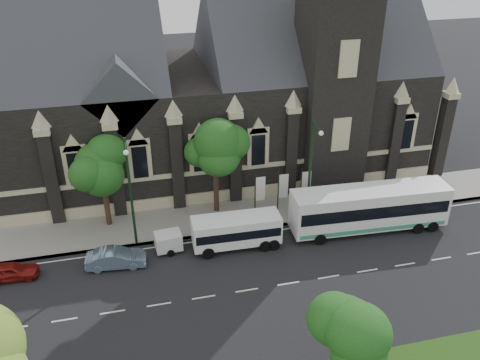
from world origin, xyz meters
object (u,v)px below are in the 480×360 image
object	(u,v)px
street_lamp_mid	(130,188)
banner_flag_left	(259,191)
tree_walk_left	(103,162)
car_far_red	(11,271)
banner_flag_right	(304,186)
box_trailer	(168,241)
sedan	(116,258)
tour_coach	(370,208)
tree_park_east	(355,329)
street_lamp_near	(311,167)
banner_flag_center	(282,189)
shuttle_bus	(237,230)
tree_walk_right	(217,149)

from	to	relation	value
street_lamp_mid	banner_flag_left	distance (m)	10.81
tree_walk_left	street_lamp_mid	bearing A→B (deg)	-63.53
street_lamp_mid	car_far_red	world-z (taller)	street_lamp_mid
street_lamp_mid	banner_flag_right	bearing A→B (deg)	7.60
box_trailer	sedan	bearing A→B (deg)	-170.19
tree_walk_left	tour_coach	size ratio (longest dim) A/B	0.60
tree_park_east	banner_flag_right	distance (m)	18.91
tree_walk_left	street_lamp_near	distance (m)	16.22
banner_flag_center	shuttle_bus	world-z (taller)	banner_flag_center
tree_walk_left	banner_flag_right	bearing A→B (deg)	-6.04
tree_park_east	tree_walk_left	size ratio (longest dim) A/B	0.82
street_lamp_near	street_lamp_mid	bearing A→B (deg)	180.00
street_lamp_mid	banner_flag_center	world-z (taller)	street_lamp_mid
sedan	car_far_red	xyz separation A→B (m)	(-7.20, 0.30, -0.08)
tree_walk_right	banner_flag_right	bearing A→B (deg)	-13.60
tour_coach	banner_flag_center	bearing A→B (deg)	149.55
tree_park_east	shuttle_bus	xyz separation A→B (m)	(-2.67, 14.49, -3.11)
tree_park_east	car_far_red	xyz separation A→B (m)	(-18.95, 14.46, -3.99)
tree_walk_right	box_trailer	bearing A→B (deg)	-134.94
tree_walk_left	street_lamp_near	xyz separation A→B (m)	(15.80, -3.61, -0.62)
street_lamp_mid	banner_flag_center	bearing A→B (deg)	8.82
tree_park_east	banner_flag_right	xyz separation A→B (m)	(4.11, 18.32, -2.24)
street_lamp_mid	banner_flag_center	distance (m)	12.73
tree_park_east	car_far_red	distance (m)	24.17
banner_flag_center	car_far_red	world-z (taller)	banner_flag_center
banner_flag_right	sedan	bearing A→B (deg)	-165.31
street_lamp_near	banner_flag_right	xyz separation A→B (m)	(0.29, 1.91, -2.73)
banner_flag_center	banner_flag_right	xyz separation A→B (m)	(2.00, 0.00, 0.00)
street_lamp_mid	tree_walk_left	bearing A→B (deg)	116.47
tour_coach	car_far_red	bearing A→B (deg)	-177.34
banner_flag_center	tour_coach	distance (m)	7.30
tree_walk_right	street_lamp_near	xyz separation A→B (m)	(6.79, -3.62, -0.71)
box_trailer	tree_walk_right	bearing A→B (deg)	40.58
tree_walk_left	box_trailer	bearing A→B (deg)	-49.55
banner_flag_right	shuttle_bus	size ratio (longest dim) A/B	0.59
street_lamp_mid	shuttle_bus	world-z (taller)	street_lamp_mid
tree_walk_left	car_far_red	bearing A→B (deg)	-141.42
banner_flag_right	tree_park_east	bearing A→B (deg)	-102.65
banner_flag_left	tour_coach	xyz separation A→B (m)	(8.08, -4.01, -0.38)
tree_walk_right	sedan	world-z (taller)	tree_walk_right
tree_walk_left	tree_park_east	bearing A→B (deg)	-59.13
banner_flag_left	banner_flag_right	size ratio (longest dim) A/B	1.00
tree_walk_right	sedan	xyz separation A→B (m)	(-8.79, -5.87, -5.11)
street_lamp_near	street_lamp_mid	size ratio (longest dim) A/B	1.00
box_trailer	tour_coach	bearing A→B (deg)	-7.53
banner_flag_left	box_trailer	distance (m)	8.68
tree_walk_right	street_lamp_mid	bearing A→B (deg)	-153.35
tree_walk_right	tree_park_east	bearing A→B (deg)	-81.58
tree_park_east	tree_walk_left	world-z (taller)	tree_walk_left
tree_park_east	street_lamp_mid	xyz separation A→B (m)	(-10.18, 16.42, 0.49)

